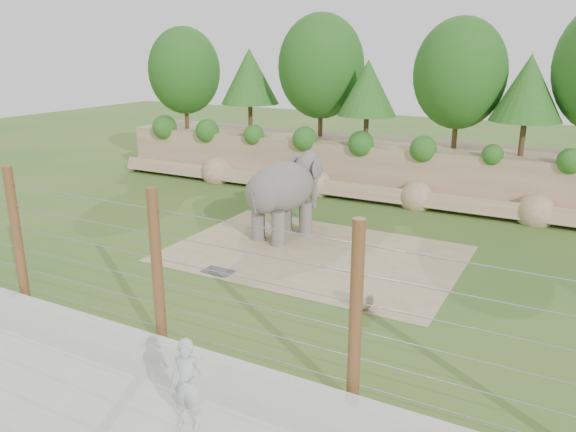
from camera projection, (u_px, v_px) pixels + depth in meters
The scene contains 10 objects.
ground at pixel (258, 281), 17.57m from camera, with size 90.00×90.00×0.00m, color #356224.
back_embankment at pixel (404, 114), 26.84m from camera, with size 30.00×5.52×8.77m.
dirt_patch at pixel (314, 254), 19.87m from camera, with size 10.00×7.00×0.02m, color #918253.
drain_grate at pixel (218, 271), 18.25m from camera, with size 1.00×0.60×0.03m, color #262628.
elephant at pixel (282, 199), 21.19m from camera, with size 1.62×3.79×3.07m, color #5C5752, non-canonical shape.
stone_ball at pixel (363, 298), 15.58m from camera, with size 0.64×0.64×0.64m, color gray.
retaining_wall at pixel (148, 346), 13.29m from camera, with size 26.00×0.35×0.50m, color #B8B7AB.
walkway at pixel (83, 399), 11.67m from camera, with size 26.00×4.00×0.01m, color #B8B7AB.
barrier_fence at pixel (157, 270), 13.20m from camera, with size 20.26×0.26×4.00m.
zookeeper at pixel (187, 384), 10.59m from camera, with size 0.67×0.44×1.84m, color silver.
Camera 1 is at (8.53, -13.84, 7.04)m, focal length 35.00 mm.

